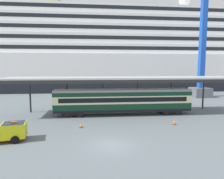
{
  "coord_description": "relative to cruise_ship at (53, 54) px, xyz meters",
  "views": [
    {
      "loc": [
        -1.65,
        -18.1,
        7.49
      ],
      "look_at": [
        0.92,
        8.65,
        4.5
      ],
      "focal_mm": 31.06,
      "sensor_mm": 36.0,
      "label": 1
    }
  ],
  "objects": [
    {
      "name": "traffic_cone_mid",
      "position": [
        25.28,
        -49.4,
        -12.11
      ],
      "size": [
        0.36,
        0.36,
        0.78
      ],
      "color": "black",
      "rests_on": "ground"
    },
    {
      "name": "train_carriage",
      "position": [
        19.36,
        -43.08,
        -10.19
      ],
      "size": [
        21.7,
        2.81,
        4.11
      ],
      "color": "black",
      "rests_on": "ground"
    },
    {
      "name": "ground_plane",
      "position": [
        16.31,
        -55.42,
        -12.49
      ],
      "size": [
        400.0,
        400.0,
        0.0
      ],
      "primitive_type": "plane",
      "color": "slate"
    },
    {
      "name": "service_truck",
      "position": [
        5.53,
        -53.45,
        -11.51
      ],
      "size": [
        5.5,
        3.03,
        2.02
      ],
      "color": "yellow",
      "rests_on": "ground"
    },
    {
      "name": "platform_canopy",
      "position": [
        19.36,
        -42.63,
        -6.75
      ],
      "size": [
        36.99,
        6.04,
        6.02
      ],
      "color": "#B4B4B4",
      "rests_on": "ground"
    },
    {
      "name": "dockside_crane",
      "position": [
        42.51,
        -26.01,
        6.58
      ],
      "size": [
        10.55,
        4.4,
        59.31
      ],
      "color": "#595960",
      "rests_on": "ground"
    },
    {
      "name": "cruise_ship",
      "position": [
        0.0,
        0.0,
        0.0
      ],
      "size": [
        176.29,
        31.05,
        35.98
      ],
      "color": "black",
      "rests_on": "ground"
    },
    {
      "name": "traffic_cone_near",
      "position": [
        13.03,
        -49.52,
        -12.2
      ],
      "size": [
        0.36,
        0.36,
        0.61
      ],
      "color": "black",
      "rests_on": "ground"
    }
  ]
}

